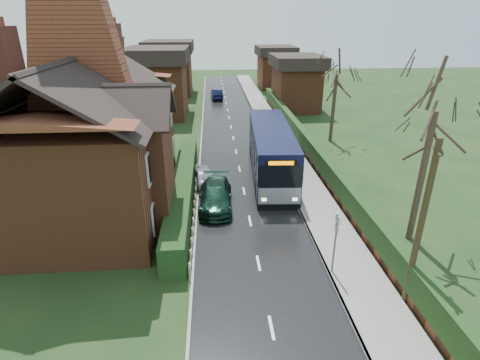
{
  "coord_description": "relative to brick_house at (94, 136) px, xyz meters",
  "views": [
    {
      "loc": [
        -1.97,
        -16.45,
        10.59
      ],
      "look_at": [
        -0.43,
        3.76,
        1.8
      ],
      "focal_mm": 28.0,
      "sensor_mm": 36.0,
      "label": 1
    }
  ],
  "objects": [
    {
      "name": "brick_house",
      "position": [
        0.0,
        0.0,
        0.0
      ],
      "size": [
        9.3,
        14.6,
        10.3
      ],
      "color": "brown",
      "rests_on": "ground"
    },
    {
      "name": "pavement",
      "position": [
        12.98,
        5.22,
        -4.31
      ],
      "size": [
        2.5,
        100.0,
        0.14
      ],
      "primitive_type": "cube",
      "color": "slate",
      "rests_on": "ground"
    },
    {
      "name": "tree_right_near",
      "position": [
        16.86,
        -5.19,
        2.82
      ],
      "size": [
        4.46,
        4.46,
        9.63
      ],
      "color": "#392A21",
      "rests_on": "ground"
    },
    {
      "name": "telegraph_pole",
      "position": [
        14.34,
        -9.78,
        -0.87
      ],
      "size": [
        0.34,
        0.87,
        6.93
      ],
      "rotation": [
        0.0,
        0.0,
        -0.3
      ],
      "color": "#2D2514",
      "rests_on": "ground"
    },
    {
      "name": "road",
      "position": [
        8.73,
        5.22,
        -4.37
      ],
      "size": [
        6.0,
        100.0,
        0.02
      ],
      "primitive_type": "cube",
      "color": "black",
      "rests_on": "ground"
    },
    {
      "name": "bus_stop_sign",
      "position": [
        11.93,
        -7.78,
        -2.37
      ],
      "size": [
        0.09,
        0.46,
        3.04
      ],
      "rotation": [
        0.0,
        0.0,
        0.02
      ],
      "color": "slate",
      "rests_on": "ground"
    },
    {
      "name": "tree_right_far",
      "position": [
        17.73,
        11.62,
        2.14
      ],
      "size": [
        4.52,
        4.52,
        8.72
      ],
      "color": "#32271D",
      "rests_on": "ground"
    },
    {
      "name": "car_distant",
      "position": [
        7.5,
        32.23,
        -3.68
      ],
      "size": [
        1.77,
        4.29,
        1.38
      ],
      "primitive_type": "imported",
      "rotation": [
        0.0,
        0.0,
        3.21
      ],
      "color": "black",
      "rests_on": "ground"
    },
    {
      "name": "bus",
      "position": [
        10.93,
        4.1,
        -2.64
      ],
      "size": [
        3.3,
        11.68,
        3.51
      ],
      "rotation": [
        0.0,
        0.0,
        -0.06
      ],
      "color": "black",
      "rests_on": "ground"
    },
    {
      "name": "picket_fence",
      "position": [
        5.58,
        0.22,
        -3.93
      ],
      "size": [
        0.1,
        16.0,
        0.9
      ],
      "primitive_type": null,
      "color": "gray",
      "rests_on": "ground"
    },
    {
      "name": "kerb_right",
      "position": [
        11.78,
        5.22,
        -4.31
      ],
      "size": [
        0.12,
        100.0,
        0.14
      ],
      "primitive_type": "cube",
      "color": "gray",
      "rests_on": "ground"
    },
    {
      "name": "kerb_left",
      "position": [
        5.68,
        5.22,
        -4.33
      ],
      "size": [
        0.12,
        100.0,
        0.1
      ],
      "primitive_type": "cube",
      "color": "gray",
      "rests_on": "ground"
    },
    {
      "name": "front_hedge",
      "position": [
        4.83,
        0.22,
        -3.58
      ],
      "size": [
        1.2,
        16.0,
        1.6
      ],
      "primitive_type": "cube",
      "color": "black",
      "rests_on": "ground"
    },
    {
      "name": "right_wall_hedge",
      "position": [
        14.53,
        5.22,
        -3.36
      ],
      "size": [
        0.6,
        50.0,
        1.8
      ],
      "color": "brown",
      "rests_on": "ground"
    },
    {
      "name": "tree_house_side",
      "position": [
        -0.5,
        13.22,
        2.84
      ],
      "size": [
        4.25,
        4.25,
        9.66
      ],
      "color": "#3E3024",
      "rests_on": "ground"
    },
    {
      "name": "car_silver",
      "position": [
        6.07,
        2.3,
        -3.74
      ],
      "size": [
        2.35,
        3.96,
        1.26
      ],
      "primitive_type": "imported",
      "rotation": [
        0.0,
        0.0,
        0.25
      ],
      "color": "#B6B5BA",
      "rests_on": "ground"
    },
    {
      "name": "ground",
      "position": [
        8.73,
        -4.78,
        -4.38
      ],
      "size": [
        140.0,
        140.0,
        0.0
      ],
      "primitive_type": "plane",
      "color": "#2D3F1B",
      "rests_on": "ground"
    },
    {
      "name": "car_green",
      "position": [
        6.84,
        -0.78,
        -3.67
      ],
      "size": [
        2.11,
        4.89,
        1.4
      ],
      "primitive_type": "imported",
      "rotation": [
        0.0,
        0.0,
        -0.03
      ],
      "color": "black",
      "rests_on": "ground"
    }
  ]
}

